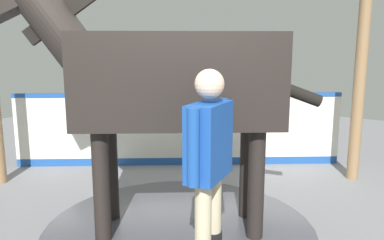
# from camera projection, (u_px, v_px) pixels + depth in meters

# --- Properties ---
(ground_plane) EXTENTS (16.00, 16.00, 0.02)m
(ground_plane) POSITION_uv_depth(u_px,v_px,m) (187.00, 234.00, 3.77)
(ground_plane) COLOR gray
(wet_patch) EXTENTS (2.78, 2.78, 0.00)m
(wet_patch) POSITION_uv_depth(u_px,v_px,m) (180.00, 226.00, 3.91)
(wet_patch) COLOR #4C4C54
(wet_patch) RESTS_ON ground
(barrier_wall) EXTENTS (3.26, 4.06, 1.16)m
(barrier_wall) POSITION_uv_depth(u_px,v_px,m) (179.00, 132.00, 5.96)
(barrier_wall) COLOR silver
(barrier_wall) RESTS_ON ground
(roof_post_far) EXTENTS (0.16, 0.16, 3.13)m
(roof_post_far) POSITION_uv_depth(u_px,v_px,m) (361.00, 69.00, 5.12)
(roof_post_far) COLOR olive
(roof_post_far) RESTS_ON ground
(horse) EXTENTS (2.23, 2.71, 2.61)m
(horse) POSITION_uv_depth(u_px,v_px,m) (166.00, 80.00, 3.63)
(horse) COLOR black
(horse) RESTS_ON ground
(handler) EXTENTS (0.66, 0.32, 1.67)m
(handler) POSITION_uv_depth(u_px,v_px,m) (209.00, 161.00, 2.90)
(handler) COLOR black
(handler) RESTS_ON ground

